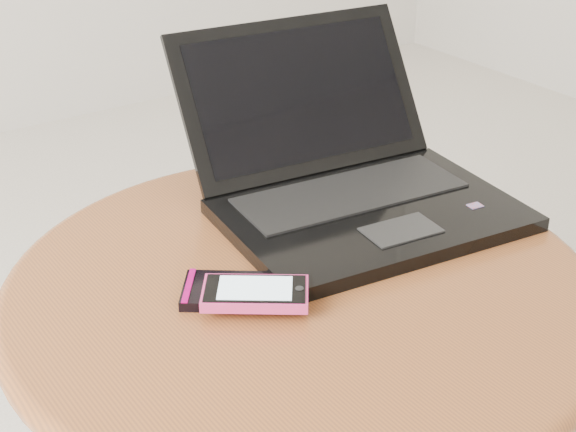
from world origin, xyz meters
TOP-DOWN VIEW (x-y plane):
  - table at (0.03, 0.06)m, footprint 0.66×0.66m
  - laptop at (0.19, 0.17)m, footprint 0.39×0.40m
  - phone_black at (-0.04, 0.07)m, footprint 0.14×0.13m
  - phone_pink at (-0.04, 0.04)m, footprint 0.12×0.11m

SIDE VIEW (x-z plane):
  - table at x=0.03m, z-range 0.15..0.68m
  - phone_black at x=-0.04m, z-range 0.53..0.54m
  - phone_pink at x=-0.04m, z-range 0.54..0.55m
  - laptop at x=0.19m, z-range 0.46..0.66m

